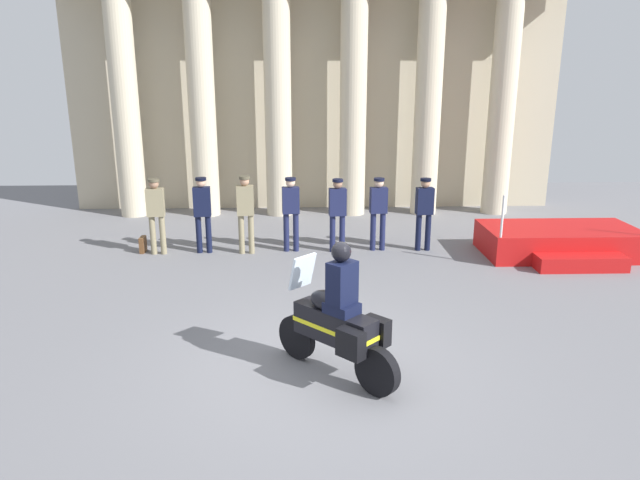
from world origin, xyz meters
TOP-DOWN VIEW (x-y plane):
  - ground_plane at (0.00, 0.00)m, footprint 28.00×28.00m
  - colonnade_backdrop at (0.12, 9.81)m, footprint 14.21×1.59m
  - reviewing_stand at (5.50, 5.07)m, footprint 3.38×2.21m
  - officer_in_row_0 at (-3.52, 5.45)m, footprint 0.40×0.26m
  - officer_in_row_1 at (-2.51, 5.53)m, footprint 0.40×0.26m
  - officer_in_row_2 at (-1.54, 5.44)m, footprint 0.40×0.26m
  - officer_in_row_3 at (-0.53, 5.59)m, footprint 0.40×0.26m
  - officer_in_row_4 at (0.52, 5.51)m, footprint 0.40×0.26m
  - officer_in_row_5 at (1.46, 5.61)m, footprint 0.40×0.26m
  - officer_in_row_6 at (2.50, 5.56)m, footprint 0.40×0.26m
  - motorcycle_with_rider at (0.19, -0.22)m, footprint 1.56×1.57m
  - briefcase_on_ground at (-3.92, 5.61)m, footprint 0.10×0.32m

SIDE VIEW (x-z plane):
  - ground_plane at x=0.00m, z-range 0.00..0.00m
  - briefcase_on_ground at x=-3.92m, z-range 0.00..0.36m
  - reviewing_stand at x=5.50m, z-range -0.46..1.07m
  - motorcycle_with_rider at x=0.19m, z-range -0.16..1.74m
  - officer_in_row_6 at x=2.50m, z-range 0.15..1.83m
  - officer_in_row_4 at x=0.52m, z-range 0.15..1.83m
  - officer_in_row_5 at x=1.46m, z-range 0.15..1.83m
  - officer_in_row_3 at x=-0.53m, z-range 0.16..1.86m
  - officer_in_row_0 at x=-3.52m, z-range 0.16..1.87m
  - officer_in_row_1 at x=-2.51m, z-range 0.15..1.88m
  - officer_in_row_2 at x=-1.54m, z-range 0.16..1.93m
  - colonnade_backdrop at x=0.12m, z-range 0.03..7.65m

